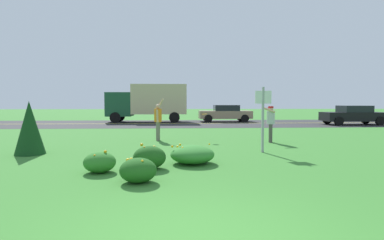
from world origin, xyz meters
name	(u,v)px	position (x,y,z in m)	size (l,w,h in m)	color
ground_plane	(180,140)	(0.00, 10.80, 0.00)	(120.00, 120.00, 0.00)	#387A2D
highway_strip	(177,123)	(0.00, 21.59, 0.00)	(120.00, 9.13, 0.01)	#2D2D30
highway_center_stripe	(177,123)	(0.00, 21.59, 0.01)	(120.00, 0.16, 0.00)	yellow
daylily_clump_mid_center	(150,157)	(-0.92, 4.47, 0.30)	(0.86, 0.77, 0.63)	#1E5619
daylily_clump_front_center	(100,162)	(-2.11, 4.09, 0.26)	(0.79, 0.79, 0.56)	#2D7526
daylily_clump_mid_right	(192,154)	(0.24, 5.10, 0.26)	(1.25, 1.26, 0.56)	#337F2D
daylily_clump_near_camera	(138,170)	(-1.06, 3.05, 0.27)	(0.80, 0.81, 0.53)	#1E5619
sign_post_near_path	(263,113)	(2.78, 6.95, 1.37)	(0.56, 0.10, 2.25)	#93969B
evergreen_shrub_side	(30,128)	(-5.06, 6.98, 0.89)	(0.98, 0.98, 1.78)	#143D19
person_thrower_orange_shirt	(158,119)	(-0.99, 10.52, 0.99)	(0.44, 0.51, 1.90)	orange
person_catcher_red_cap_gray_shirt	(271,120)	(3.86, 9.58, 0.95)	(0.57, 0.52, 1.55)	#B2B2B7
frisbee_orange	(204,114)	(1.08, 10.25, 1.20)	(0.25, 0.25, 0.05)	orange
car_black_leftmost	(353,115)	(13.28, 19.54, 0.74)	(4.50, 2.00, 1.45)	black
car_tan_center_left	(225,113)	(4.19, 23.65, 0.74)	(4.50, 2.00, 1.45)	#937F60
box_truck_dark_green	(149,101)	(-2.43, 23.65, 1.80)	(6.70, 2.46, 3.20)	#194C2D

